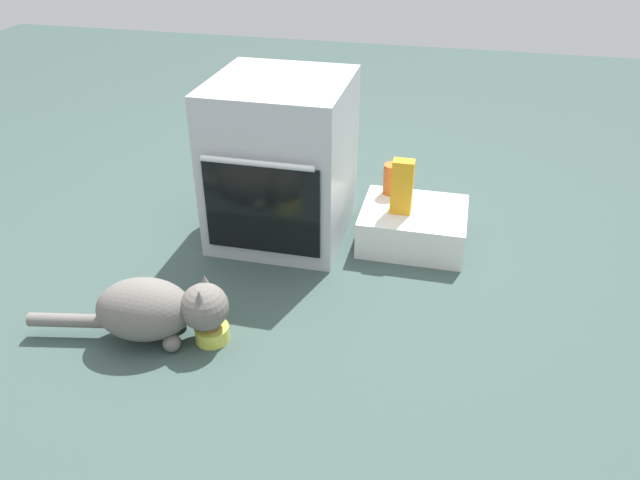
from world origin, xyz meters
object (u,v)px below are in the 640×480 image
object	(u,v)px
pantry_cabinet	(413,226)
cat	(156,309)
juice_carton	(402,187)
food_bowl	(212,332)
oven	(282,160)
sauce_jar	(392,179)

from	to	relation	value
pantry_cabinet	cat	world-z (taller)	cat
cat	juice_carton	world-z (taller)	juice_carton
food_bowl	juice_carton	distance (m)	1.01
oven	juice_carton	bearing A→B (deg)	-0.42
oven	pantry_cabinet	size ratio (longest dim) A/B	1.56
oven	sauce_jar	world-z (taller)	oven
oven	cat	distance (m)	0.89
oven	cat	xyz separation A→B (m)	(-0.22, -0.84, -0.22)
oven	sauce_jar	distance (m)	0.51
oven	cat	bearing A→B (deg)	-104.45
pantry_cabinet	food_bowl	size ratio (longest dim) A/B	3.73
cat	juice_carton	bearing A→B (deg)	37.13
sauce_jar	pantry_cabinet	bearing A→B (deg)	-48.40
oven	pantry_cabinet	world-z (taller)	oven
juice_carton	oven	bearing A→B (deg)	179.58
pantry_cabinet	cat	xyz separation A→B (m)	(-0.80, -0.87, 0.05)
oven	sauce_jar	xyz separation A→B (m)	(0.47, 0.17, -0.12)
cat	sauce_jar	size ratio (longest dim) A/B	5.08
oven	juice_carton	xyz separation A→B (m)	(0.53, -0.00, -0.07)
food_bowl	sauce_jar	bearing A→B (deg)	62.82
juice_carton	sauce_jar	size ratio (longest dim) A/B	1.71
pantry_cabinet	juice_carton	world-z (taller)	juice_carton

